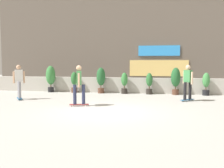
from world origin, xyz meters
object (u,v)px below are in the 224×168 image
potted_plant_4 (149,83)px  potted_plant_0 (51,77)px  skater_by_wall_right (19,80)px  potted_plant_6 (206,83)px  potted_plant_5 (176,79)px  skater_far_left (188,81)px  potted_plant_1 (74,81)px  potted_plant_2 (101,78)px  skater_far_right (79,84)px  potted_plant_3 (124,82)px

potted_plant_4 → potted_plant_0: bearing=-180.0°
potted_plant_0 → skater_by_wall_right: skater_by_wall_right is taller
potted_plant_6 → potted_plant_5: bearing=-180.0°
potted_plant_6 → skater_far_left: (-1.22, -2.33, 0.26)m
skater_far_left → skater_by_wall_right: same height
potted_plant_1 → potted_plant_2: potted_plant_2 is taller
potted_plant_6 → skater_by_wall_right: 9.81m
potted_plant_6 → skater_far_right: 7.38m
potted_plant_0 → skater_far_right: bearing=-54.7°
potted_plant_4 → potted_plant_6: bearing=0.0°
potted_plant_6 → skater_far_left: bearing=-117.6°
potted_plant_1 → potted_plant_5: size_ratio=0.82×
potted_plant_3 → skater_by_wall_right: bearing=-145.6°
skater_by_wall_right → potted_plant_6: bearing=19.4°
skater_far_right → skater_by_wall_right: bearing=159.3°
skater_by_wall_right → potted_plant_2: bearing=44.1°
potted_plant_5 → skater_far_right: skater_far_right is taller
potted_plant_5 → potted_plant_6: 1.64m
potted_plant_4 → skater_far_right: skater_far_right is taller
potted_plant_2 → skater_far_left: size_ratio=0.89×
potted_plant_5 → skater_far_right: size_ratio=0.89×
potted_plant_0 → potted_plant_5: size_ratio=1.06×
potted_plant_0 → potted_plant_6: bearing=0.0°
potted_plant_4 → skater_by_wall_right: skater_by_wall_right is taller
potted_plant_2 → potted_plant_5: bearing=0.0°
potted_plant_0 → potted_plant_4: size_ratio=1.32×
skater_far_right → skater_by_wall_right: size_ratio=1.00×
potted_plant_6 → skater_far_right: size_ratio=0.74×
potted_plant_3 → potted_plant_4: bearing=0.0°
skater_by_wall_right → potted_plant_4: bearing=27.8°
potted_plant_0 → potted_plant_4: 5.95m
potted_plant_2 → potted_plant_6: 5.90m
potted_plant_5 → potted_plant_6: bearing=0.0°
potted_plant_3 → skater_by_wall_right: size_ratio=0.72×
skater_far_right → potted_plant_6: bearing=38.1°
potted_plant_0 → potted_plant_5: potted_plant_0 is taller
potted_plant_2 → skater_far_right: skater_far_right is taller
potted_plant_6 → potted_plant_4: bearing=180.0°
potted_plant_2 → potted_plant_6: (5.90, 0.00, -0.20)m
potted_plant_2 → skater_far_right: (0.09, -4.56, 0.07)m
potted_plant_6 → skater_by_wall_right: size_ratio=0.74×
potted_plant_3 → skater_far_right: skater_far_right is taller
potted_plant_0 → potted_plant_6: (9.02, 0.00, -0.26)m
potted_plant_1 → potted_plant_3: (3.03, 0.00, -0.02)m
potted_plant_1 → skater_far_right: 4.88m
potted_plant_2 → skater_far_left: 5.23m
potted_plant_5 → potted_plant_0: bearing=180.0°
potted_plant_2 → potted_plant_6: potted_plant_2 is taller
potted_plant_3 → skater_far_left: size_ratio=0.72×
potted_plant_4 → potted_plant_2: bearing=-180.0°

